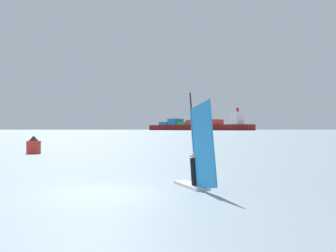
% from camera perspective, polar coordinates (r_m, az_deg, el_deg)
% --- Properties ---
extents(ground_plane, '(4000.00, 4000.00, 0.00)m').
position_cam_1_polar(ground_plane, '(14.69, -8.89, -9.83)').
color(ground_plane, gray).
extents(windsurfer, '(2.48, 2.80, 3.94)m').
position_cam_1_polar(windsurfer, '(15.35, 4.41, -5.45)').
color(windsurfer, white).
rests_on(windsurfer, ground_plane).
extents(cargo_ship, '(186.95, 92.52, 33.04)m').
position_cam_1_polar(cargo_ship, '(606.58, 4.52, 0.07)').
color(cargo_ship, maroon).
rests_on(cargo_ship, ground_plane).
extents(channel_buoy, '(1.36, 1.36, 1.73)m').
position_cam_1_polar(channel_buoy, '(39.21, -19.47, -2.79)').
color(channel_buoy, red).
rests_on(channel_buoy, ground_plane).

